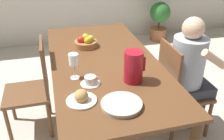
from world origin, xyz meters
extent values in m
plane|color=beige|center=(0.00, 0.00, 0.00)|extent=(20.00, 20.00, 0.00)
cube|color=brown|center=(0.00, 0.00, 0.74)|extent=(0.95, 1.97, 0.03)
cylinder|color=#472D19|center=(-0.41, 0.92, 0.36)|extent=(0.07, 0.07, 0.72)
cylinder|color=#472D19|center=(0.41, 0.92, 0.36)|extent=(0.07, 0.07, 0.72)
cylinder|color=brown|center=(0.92, -0.05, 0.20)|extent=(0.04, 0.04, 0.41)
cylinder|color=brown|center=(0.92, -0.42, 0.20)|extent=(0.04, 0.04, 0.41)
cylinder|color=brown|center=(0.55, -0.05, 0.20)|extent=(0.04, 0.04, 0.41)
cylinder|color=brown|center=(0.55, -0.42, 0.20)|extent=(0.04, 0.04, 0.41)
cube|color=brown|center=(0.73, -0.24, 0.42)|extent=(0.42, 0.42, 0.03)
cube|color=brown|center=(0.54, -0.24, 0.68)|extent=(0.03, 0.39, 0.49)
cylinder|color=brown|center=(-0.92, -0.05, 0.20)|extent=(0.04, 0.04, 0.41)
cylinder|color=brown|center=(-0.92, 0.32, 0.20)|extent=(0.04, 0.04, 0.41)
cylinder|color=brown|center=(-0.55, -0.05, 0.20)|extent=(0.04, 0.04, 0.41)
cylinder|color=brown|center=(-0.55, 0.32, 0.20)|extent=(0.04, 0.04, 0.41)
cube|color=brown|center=(-0.73, 0.14, 0.42)|extent=(0.42, 0.42, 0.03)
cube|color=brown|center=(-0.54, 0.14, 0.68)|extent=(0.03, 0.39, 0.49)
cylinder|color=#33333D|center=(0.88, -0.16, 0.22)|extent=(0.09, 0.09, 0.44)
cylinder|color=#33333D|center=(0.88, -0.32, 0.22)|extent=(0.09, 0.09, 0.44)
cube|color=#33333D|center=(0.80, -0.24, 0.48)|extent=(0.30, 0.34, 0.11)
cylinder|color=#9EA8B7|center=(0.71, -0.24, 0.76)|extent=(0.30, 0.30, 0.46)
sphere|color=#D6AD8E|center=(0.71, -0.24, 1.07)|extent=(0.19, 0.19, 0.19)
cylinder|color=#D6AD8E|center=(0.81, -0.45, 0.87)|extent=(0.25, 0.06, 0.20)
cylinder|color=#A31423|center=(0.14, -0.42, 0.88)|extent=(0.15, 0.15, 0.25)
cube|color=#A31423|center=(0.22, -0.42, 0.89)|extent=(0.02, 0.02, 0.11)
cone|color=#A31423|center=(0.08, -0.42, 0.98)|extent=(0.04, 0.04, 0.04)
cylinder|color=white|center=(-0.29, -0.26, 0.76)|extent=(0.07, 0.07, 0.00)
cylinder|color=white|center=(-0.29, -0.26, 0.82)|extent=(0.01, 0.01, 0.12)
cylinder|color=white|center=(-0.29, -0.26, 0.92)|extent=(0.08, 0.08, 0.09)
cylinder|color=silver|center=(-0.19, -0.38, 0.76)|extent=(0.15, 0.15, 0.01)
cylinder|color=silver|center=(-0.19, -0.38, 0.79)|extent=(0.09, 0.09, 0.06)
cube|color=silver|center=(-0.14, -0.38, 0.79)|extent=(0.01, 0.01, 0.03)
cylinder|color=silver|center=(0.24, -0.11, 0.76)|extent=(0.15, 0.15, 0.01)
cylinder|color=silver|center=(0.24, -0.11, 0.79)|extent=(0.09, 0.09, 0.06)
cube|color=silver|center=(0.29, -0.11, 0.79)|extent=(0.01, 0.01, 0.03)
cylinder|color=#B7B2A8|center=(-0.04, -0.71, 0.76)|extent=(0.27, 0.27, 0.02)
cylinder|color=#B7B2A8|center=(-0.04, -0.71, 0.78)|extent=(0.28, 0.28, 0.01)
cylinder|color=silver|center=(-0.29, -0.59, 0.76)|extent=(0.21, 0.21, 0.01)
sphere|color=tan|center=(-0.29, -0.59, 0.80)|extent=(0.10, 0.10, 0.10)
cylinder|color=#9E6B3D|center=(-0.11, 0.34, 0.78)|extent=(0.23, 0.23, 0.06)
sphere|color=gold|center=(-0.06, 0.34, 0.84)|extent=(0.07, 0.07, 0.07)
sphere|color=gold|center=(-0.10, 0.39, 0.84)|extent=(0.07, 0.07, 0.07)
sphere|color=red|center=(-0.16, 0.33, 0.84)|extent=(0.07, 0.07, 0.07)
sphere|color=gold|center=(-0.10, 0.29, 0.84)|extent=(0.07, 0.07, 0.07)
cylinder|color=#A8603D|center=(1.53, 2.09, 0.11)|extent=(0.31, 0.31, 0.22)
cylinder|color=brown|center=(1.53, 2.09, 0.29)|extent=(0.04, 0.04, 0.15)
sphere|color=#2D6B2D|center=(1.53, 2.09, 0.52)|extent=(0.37, 0.37, 0.37)
camera|label=1|loc=(-0.44, -1.99, 1.76)|focal=40.00mm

